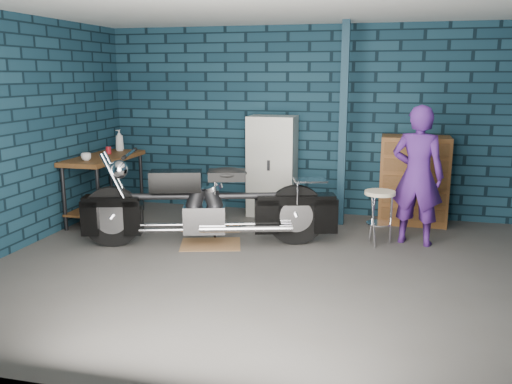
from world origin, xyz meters
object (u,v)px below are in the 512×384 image
workbench (105,188)px  shop_stool (379,218)px  motorcycle (210,199)px  storage_bin (103,212)px  locker (272,166)px  tool_chest (414,180)px  person (417,176)px

workbench → shop_stool: size_ratio=2.11×
motorcycle → shop_stool: motorcycle is taller
storage_bin → locker: locker is taller
shop_stool → locker: bearing=144.6°
locker → shop_stool: 1.94m
storage_bin → locker: (2.19, 0.99, 0.57)m
workbench → locker: locker is taller
workbench → tool_chest: bearing=11.4°
motorcycle → person: (2.38, 0.65, 0.27)m
storage_bin → tool_chest: 4.31m
workbench → locker: (2.21, 0.85, 0.26)m
motorcycle → locker: (0.41, 1.59, 0.15)m
person → shop_stool: person is taller
motorcycle → person: bearing=-0.8°
workbench → motorcycle: motorcycle is taller
locker → shop_stool: bearing=-35.4°
workbench → locker: bearing=20.9°
person → locker: person is taller
workbench → locker: size_ratio=0.97×
workbench → storage_bin: size_ratio=2.98×
person → tool_chest: (0.00, 0.94, -0.24)m
locker → shop_stool: (1.55, -1.10, -0.39)m
motorcycle → storage_bin: motorcycle is taller
motorcycle → storage_bin: (-1.78, 0.61, -0.42)m
workbench → motorcycle: 1.95m
workbench → shop_stool: bearing=-3.9°
person → shop_stool: 0.68m
workbench → tool_chest: size_ratio=1.17×
workbench → storage_bin: bearing=-81.9°
locker → tool_chest: 1.98m
motorcycle → shop_stool: size_ratio=3.90×
motorcycle → locker: bearing=59.5°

